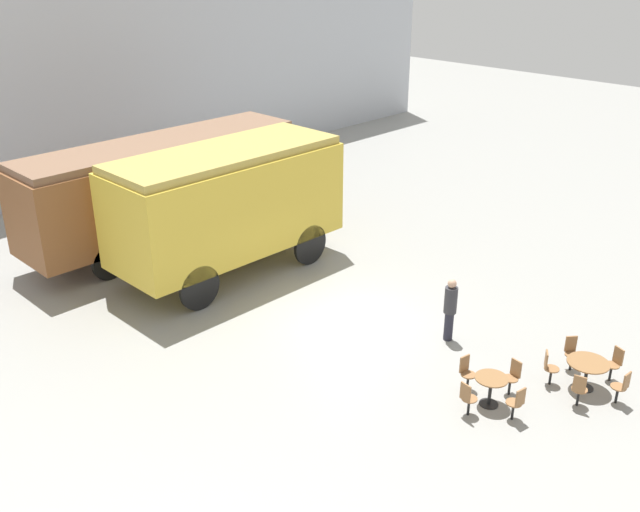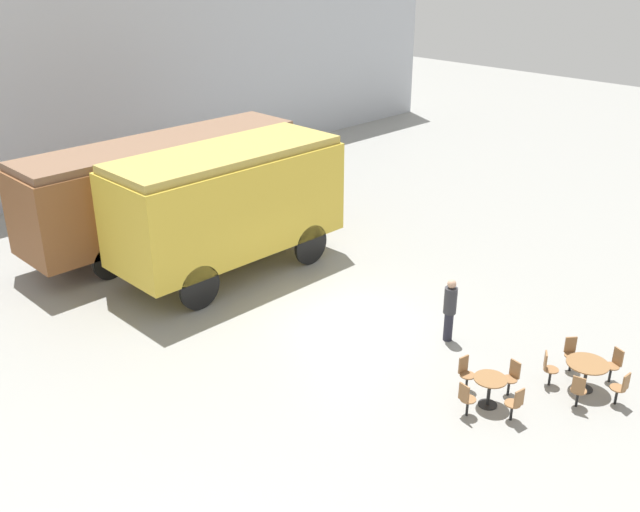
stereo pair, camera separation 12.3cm
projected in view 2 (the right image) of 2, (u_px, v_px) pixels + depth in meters
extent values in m
plane|color=gray|center=(343.00, 319.00, 20.00)|extent=(80.00, 80.00, 0.00)
cube|color=#B2B7C1|center=(65.00, 85.00, 28.02)|extent=(44.00, 0.15, 9.00)
cube|color=brown|center=(165.00, 185.00, 24.24)|extent=(10.00, 2.54, 2.71)
cube|color=brown|center=(161.00, 143.00, 23.64)|extent=(9.80, 2.34, 0.24)
cylinder|color=black|center=(257.00, 214.00, 26.01)|extent=(1.12, 0.12, 1.12)
cylinder|color=black|center=(217.00, 199.00, 27.57)|extent=(1.12, 0.12, 1.12)
cylinder|color=black|center=(110.00, 262.00, 22.14)|extent=(1.12, 0.12, 1.12)
cylinder|color=black|center=(72.00, 241.00, 23.71)|extent=(1.12, 0.12, 1.12)
cube|color=gold|center=(228.00, 203.00, 21.94)|extent=(7.36, 2.88, 2.90)
cube|color=tan|center=(225.00, 153.00, 21.30)|extent=(7.22, 2.65, 0.24)
cylinder|color=black|center=(311.00, 245.00, 23.14)|extent=(1.34, 0.12, 1.34)
cylinder|color=black|center=(256.00, 223.00, 24.93)|extent=(1.34, 0.12, 1.34)
cylinder|color=black|center=(200.00, 288.00, 20.30)|extent=(1.34, 0.12, 1.34)
cylinder|color=black|center=(147.00, 259.00, 22.09)|extent=(1.34, 0.12, 1.34)
cylinder|color=black|center=(487.00, 404.00, 16.31)|extent=(0.44, 0.44, 0.02)
cylinder|color=black|center=(489.00, 392.00, 16.17)|extent=(0.08, 0.08, 0.67)
cylinder|color=olive|center=(490.00, 379.00, 16.03)|extent=(0.76, 0.76, 0.03)
cylinder|color=black|center=(583.00, 389.00, 16.88)|extent=(0.44, 0.44, 0.02)
cylinder|color=black|center=(585.00, 376.00, 16.74)|extent=(0.08, 0.08, 0.67)
cylinder|color=olive|center=(588.00, 364.00, 16.60)|extent=(0.98, 0.98, 0.03)
cylinder|color=black|center=(467.00, 408.00, 15.87)|extent=(0.06, 0.06, 0.42)
cylinder|color=olive|center=(468.00, 399.00, 15.78)|extent=(0.36, 0.36, 0.03)
cube|color=olive|center=(464.00, 393.00, 15.61)|extent=(0.09, 0.29, 0.42)
cylinder|color=black|center=(511.00, 412.00, 15.72)|extent=(0.06, 0.06, 0.42)
cylinder|color=olive|center=(513.00, 404.00, 15.63)|extent=(0.36, 0.36, 0.03)
cube|color=olive|center=(519.00, 398.00, 15.42)|extent=(0.29, 0.09, 0.42)
cylinder|color=black|center=(509.00, 387.00, 16.58)|extent=(0.06, 0.06, 0.42)
cylinder|color=olive|center=(510.00, 379.00, 16.49)|extent=(0.36, 0.36, 0.03)
cube|color=olive|center=(515.00, 369.00, 16.48)|extent=(0.09, 0.29, 0.42)
cylinder|color=black|center=(467.00, 383.00, 16.74)|extent=(0.06, 0.06, 0.42)
cylinder|color=olive|center=(467.00, 375.00, 16.64)|extent=(0.36, 0.36, 0.03)
cube|color=olive|center=(463.00, 364.00, 16.67)|extent=(0.29, 0.09, 0.42)
cylinder|color=black|center=(577.00, 399.00, 16.18)|extent=(0.06, 0.06, 0.42)
cylinder|color=olive|center=(579.00, 390.00, 16.09)|extent=(0.36, 0.36, 0.03)
cube|color=olive|center=(579.00, 385.00, 15.87)|extent=(0.11, 0.29, 0.42)
cylinder|color=black|center=(616.00, 396.00, 16.26)|extent=(0.06, 0.06, 0.42)
cylinder|color=olive|center=(618.00, 388.00, 16.17)|extent=(0.36, 0.36, 0.03)
cube|color=olive|center=(626.00, 383.00, 15.97)|extent=(0.29, 0.06, 0.42)
cylinder|color=black|center=(610.00, 374.00, 17.09)|extent=(0.06, 0.06, 0.42)
cylinder|color=olive|center=(612.00, 366.00, 17.00)|extent=(0.36, 0.36, 0.03)
cube|color=olive|center=(618.00, 357.00, 16.96)|extent=(0.14, 0.28, 0.42)
cylinder|color=black|center=(571.00, 363.00, 17.52)|extent=(0.06, 0.06, 0.42)
cylinder|color=olive|center=(572.00, 356.00, 17.42)|extent=(0.36, 0.36, 0.03)
cube|color=olive|center=(571.00, 344.00, 17.47)|extent=(0.25, 0.21, 0.42)
cylinder|color=black|center=(550.00, 378.00, 16.95)|extent=(0.06, 0.06, 0.42)
cylinder|color=olive|center=(551.00, 370.00, 16.86)|extent=(0.36, 0.36, 0.03)
cube|color=olive|center=(546.00, 361.00, 16.80)|extent=(0.26, 0.19, 0.42)
cylinder|color=#262633|center=(448.00, 326.00, 18.80)|extent=(0.24, 0.24, 0.81)
cylinder|color=#333338|center=(450.00, 300.00, 18.49)|extent=(0.34, 0.34, 0.72)
sphere|color=tan|center=(452.00, 284.00, 18.29)|extent=(0.24, 0.24, 0.24)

